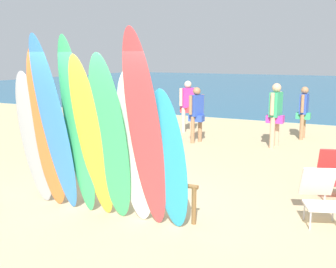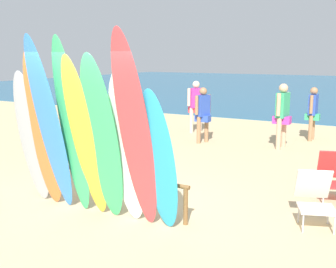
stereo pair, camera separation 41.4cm
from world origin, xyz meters
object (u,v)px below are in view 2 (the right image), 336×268
object	(u,v)px
beachgoer_midbeach	(282,111)
beach_chair_red	(315,196)
surfboard_blue_2	(49,126)
beachgoer_strolling	(196,103)
beachgoer_photographing	(313,110)
surfboard_rack	(109,180)
beachgoer_by_water	(203,111)
surfboard_orange_1	(43,128)
surfboard_red_7	(135,134)
surfboard_yellow_4	(85,139)
surfboard_green_5	(102,140)
surfboard_teal_8	(159,162)
surfboard_white_6	(127,148)
surfboard_grey_0	(32,138)
beach_chair_blue	(334,174)
surfboard_green_3	(71,127)

from	to	relation	value
beachgoer_midbeach	beach_chair_red	distance (m)	5.16
surfboard_blue_2	beachgoer_strolling	world-z (taller)	surfboard_blue_2
beachgoer_midbeach	beach_chair_red	xyz separation A→B (m)	(1.68, -4.85, -0.57)
beach_chair_red	beachgoer_photographing	bearing A→B (deg)	79.87
surfboard_rack	beachgoer_strolling	size ratio (longest dim) A/B	1.75
beachgoer_by_water	beachgoer_photographing	bearing A→B (deg)	144.70
surfboard_orange_1	surfboard_red_7	bearing A→B (deg)	-6.65
surfboard_orange_1	surfboard_yellow_4	xyz separation A→B (m)	(0.93, -0.09, -0.06)
surfboard_green_5	beach_chair_red	xyz separation A→B (m)	(2.71, 1.48, -0.83)
surfboard_teal_8	beachgoer_photographing	bearing A→B (deg)	89.51
surfboard_orange_1	surfboard_white_6	xyz separation A→B (m)	(1.58, 0.06, -0.17)
surfboard_grey_0	beach_chair_blue	xyz separation A→B (m)	(4.37, 2.65, -0.68)
surfboard_grey_0	beachgoer_strolling	size ratio (longest dim) A/B	1.35
surfboard_rack	beachgoer_strolling	distance (m)	7.09
surfboard_blue_2	beachgoer_midbeach	xyz separation A→B (m)	(2.02, 6.36, -0.39)
surfboard_red_7	beachgoer_photographing	bearing A→B (deg)	83.44
surfboard_red_7	surfboard_teal_8	xyz separation A→B (m)	(0.30, 0.13, -0.38)
surfboard_rack	surfboard_red_7	world-z (taller)	surfboard_red_7
surfboard_yellow_4	surfboard_green_5	bearing A→B (deg)	4.79
surfboard_teal_8	beachgoer_strolling	size ratio (longest dim) A/B	1.26
surfboard_rack	beach_chair_blue	bearing A→B (deg)	35.84
surfboard_grey_0	beachgoer_by_water	size ratio (longest dim) A/B	1.43
surfboard_yellow_4	surfboard_rack	bearing A→B (deg)	94.13
surfboard_yellow_4	surfboard_teal_8	xyz separation A→B (m)	(1.22, 0.07, -0.22)
surfboard_green_5	surfboard_grey_0	bearing A→B (deg)	171.59
surfboard_green_3	surfboard_white_6	distance (m)	0.99
surfboard_rack	surfboard_white_6	world-z (taller)	surfboard_white_6
surfboard_grey_0	surfboard_orange_1	distance (m)	0.37
beachgoer_strolling	beach_chair_red	xyz separation A→B (m)	(4.71, -5.91, -0.53)
beachgoer_midbeach	beachgoer_photographing	bearing A→B (deg)	169.84
surfboard_white_6	surfboard_green_5	bearing A→B (deg)	-155.83
beachgoer_midbeach	beachgoer_by_water	xyz separation A→B (m)	(-2.15, -0.33, -0.09)
beachgoer_strolling	beachgoer_midbeach	xyz separation A→B (m)	(3.02, -1.06, 0.04)
surfboard_green_3	beach_chair_red	distance (m)	3.76
surfboard_yellow_4	surfboard_blue_2	bearing A→B (deg)	-171.71
surfboard_orange_1	beachgoer_strolling	distance (m)	7.35
surfboard_rack	surfboard_green_5	world-z (taller)	surfboard_green_5
surfboard_red_7	beachgoer_photographing	distance (m)	7.99
beachgoer_by_water	beach_chair_blue	xyz separation A→B (m)	(3.93, -3.22, -0.48)
surfboard_rack	surfboard_grey_0	xyz separation A→B (m)	(-1.25, -0.40, 0.63)
surfboard_blue_2	surfboard_yellow_4	distance (m)	0.68
surfboard_teal_8	surfboard_grey_0	bearing A→B (deg)	-176.98
surfboard_green_5	beachgoer_midbeach	bearing A→B (deg)	77.11
beachgoer_strolling	beachgoer_midbeach	distance (m)	3.20
surfboard_orange_1	surfboard_green_3	world-z (taller)	surfboard_green_3
surfboard_yellow_4	beachgoer_by_water	xyz separation A→B (m)	(-0.79, 6.00, -0.33)
surfboard_green_5	beachgoer_by_water	world-z (taller)	surfboard_green_5
surfboard_yellow_4	beach_chair_red	bearing A→B (deg)	31.50
surfboard_yellow_4	surfboard_teal_8	distance (m)	1.25
surfboard_green_5	beach_chair_blue	xyz separation A→B (m)	(2.81, 2.78, -0.82)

